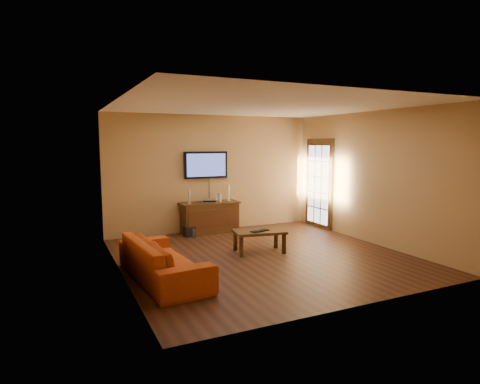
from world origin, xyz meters
TOP-DOWN VIEW (x-y plane):
  - ground_plane at (0.00, 0.00)m, footprint 5.00×5.00m
  - room_walls at (0.00, 0.62)m, footprint 5.00×5.00m
  - french_door at (2.46, 1.70)m, footprint 0.07×1.02m
  - media_console at (-0.19, 2.23)m, footprint 1.36×0.52m
  - television at (-0.19, 2.45)m, footprint 1.05×0.08m
  - coffee_table at (0.06, 0.28)m, footprint 1.03×0.73m
  - sofa at (-1.96, -0.42)m, footprint 0.80×2.16m
  - speaker_left at (-0.68, 2.21)m, footprint 0.09×0.09m
  - speaker_right at (0.29, 2.28)m, footprint 0.10×0.10m
  - av_receiver at (-0.21, 2.18)m, footprint 0.40×0.35m
  - game_console at (0.05, 2.23)m, footprint 0.05×0.14m
  - subwoofer at (-0.73, 2.09)m, footprint 0.23×0.23m
  - bottle at (-0.68, 1.92)m, footprint 0.07×0.07m
  - keyboard at (0.03, 0.20)m, footprint 0.40×0.24m

SIDE VIEW (x-z plane):
  - ground_plane at x=0.00m, z-range 0.00..0.00m
  - bottle at x=-0.68m, z-range -0.01..0.20m
  - subwoofer at x=-0.73m, z-range 0.00..0.23m
  - media_console at x=-0.19m, z-range 0.00..0.72m
  - coffee_table at x=0.06m, z-range 0.15..0.57m
  - sofa at x=-1.96m, z-range 0.00..0.83m
  - keyboard at x=0.03m, z-range 0.42..0.44m
  - av_receiver at x=-0.21m, z-range 0.71..0.79m
  - game_console at x=0.05m, z-range 0.71..0.91m
  - speaker_left at x=-0.68m, z-range 0.70..1.03m
  - speaker_right at x=0.29m, z-range 0.70..1.07m
  - french_door at x=2.46m, z-range -0.06..2.16m
  - television at x=-0.19m, z-range 1.24..1.86m
  - room_walls at x=0.00m, z-range -0.81..4.19m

